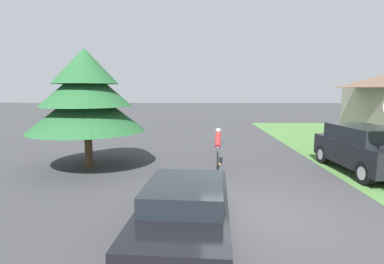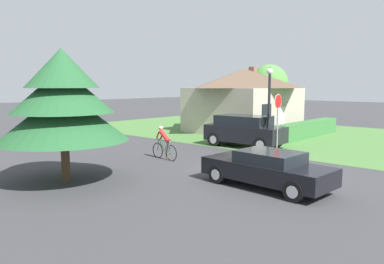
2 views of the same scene
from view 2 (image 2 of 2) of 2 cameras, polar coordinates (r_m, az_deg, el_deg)
ground_plane at (r=15.16m, az=10.59°, el=-6.29°), size 140.00×140.00×0.00m
grass_verge_right at (r=27.23m, az=16.28°, el=-0.49°), size 16.00×36.00×0.01m
cottage_house at (r=28.61m, az=7.88°, el=4.98°), size 7.81×6.91×4.95m
hedge_row at (r=25.53m, az=16.21°, el=0.20°), size 9.84×0.90×1.06m
sedan_left_lane at (r=13.09m, az=11.35°, el=-5.52°), size 2.05×4.61×1.27m
cyclist at (r=17.68m, az=-4.21°, el=-1.79°), size 0.44×1.79×1.59m
parked_suv_right at (r=21.40m, az=8.01°, el=0.21°), size 2.22×4.51×1.79m
stop_sign at (r=19.65m, az=12.95°, el=3.10°), size 0.76×0.07×3.04m
street_lamp at (r=20.48m, az=11.69°, el=5.23°), size 0.34×0.34×4.46m
conifer_tall_near at (r=14.05m, az=-19.07°, el=4.40°), size 4.59×4.59×4.78m
deciduous_tree_right at (r=34.84m, az=11.63°, el=7.03°), size 3.51×3.51×5.36m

